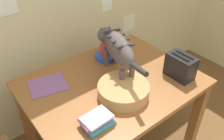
# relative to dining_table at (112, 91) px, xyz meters

# --- Properties ---
(dining_table) EXTENTS (1.18, 0.91, 0.73)m
(dining_table) POSITION_rel_dining_table_xyz_m (0.00, 0.00, 0.00)
(dining_table) COLOR brown
(dining_table) RESTS_ON ground_plane
(cat) EXTENTS (0.25, 0.67, 0.32)m
(cat) POSITION_rel_dining_table_xyz_m (0.09, 0.07, 0.31)
(cat) COLOR #514747
(cat) RESTS_ON dining_table
(saucer_bowl) EXTENTS (0.18, 0.18, 0.03)m
(saucer_bowl) POSITION_rel_dining_table_xyz_m (0.15, 0.27, 0.10)
(saucer_bowl) COLOR blue
(saucer_bowl) RESTS_ON dining_table
(coffee_mug) EXTENTS (0.13, 0.09, 0.09)m
(coffee_mug) POSITION_rel_dining_table_xyz_m (0.16, 0.27, 0.16)
(coffee_mug) COLOR red
(coffee_mug) RESTS_ON saucer_bowl
(magazine) EXTENTS (0.29, 0.26, 0.01)m
(magazine) POSITION_rel_dining_table_xyz_m (-0.37, 0.24, 0.09)
(magazine) COLOR #875491
(magazine) RESTS_ON dining_table
(book_stack) EXTENTS (0.19, 0.14, 0.07)m
(book_stack) POSITION_rel_dining_table_xyz_m (-0.31, -0.26, 0.13)
(book_stack) COLOR #4C9659
(book_stack) RESTS_ON dining_table
(wicker_basket) EXTENTS (0.33, 0.33, 0.08)m
(wicker_basket) POSITION_rel_dining_table_xyz_m (-0.03, -0.15, 0.13)
(wicker_basket) COLOR tan
(wicker_basket) RESTS_ON dining_table
(toaster) EXTENTS (0.12, 0.20, 0.18)m
(toaster) POSITION_rel_dining_table_xyz_m (0.42, -0.25, 0.18)
(toaster) COLOR black
(toaster) RESTS_ON dining_table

